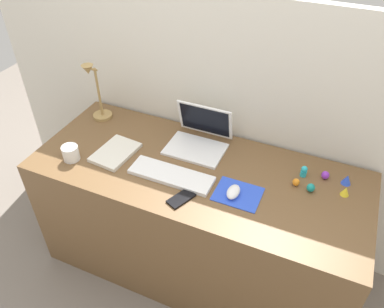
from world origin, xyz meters
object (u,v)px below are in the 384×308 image
object	(u,v)px
mouse	(233,192)
notebook_pad	(115,152)
toy_figurine_orange	(296,182)
cell_phone	(181,198)
keyboard	(171,175)
coffee_mug	(71,153)
toy_figurine_purple	(325,175)
toy_figurine_blue	(347,179)
toy_figurine_cyan	(304,171)
toy_figurine_teal	(311,188)
desk_lamp	(96,94)
laptop	(200,136)
toy_figurine_yellow	(345,191)

from	to	relation	value
mouse	notebook_pad	world-z (taller)	mouse
toy_figurine_orange	notebook_pad	bearing A→B (deg)	-171.01
mouse	cell_phone	world-z (taller)	mouse
notebook_pad	keyboard	bearing A→B (deg)	-1.53
notebook_pad	coffee_mug	size ratio (longest dim) A/B	2.93
notebook_pad	toy_figurine_purple	bearing A→B (deg)	18.77
toy_figurine_orange	toy_figurine_blue	distance (m)	0.24
notebook_pad	toy_figurine_orange	xyz separation A→B (m)	(0.90, 0.14, 0.01)
toy_figurine_cyan	toy_figurine_purple	xyz separation A→B (m)	(0.10, 0.02, -0.01)
keyboard	toy_figurine_teal	distance (m)	0.65
toy_figurine_teal	toy_figurine_blue	world-z (taller)	toy_figurine_blue
notebook_pad	toy_figurine_purple	xyz separation A→B (m)	(1.02, 0.25, 0.01)
keyboard	toy_figurine_teal	bearing A→B (deg)	15.18
notebook_pad	coffee_mug	xyz separation A→B (m)	(-0.18, -0.12, 0.03)
mouse	toy_figurine_blue	bearing A→B (deg)	32.04
keyboard	mouse	distance (m)	0.31
notebook_pad	cell_phone	bearing A→B (deg)	-14.21
desk_lamp	toy_figurine_orange	distance (m)	1.17
toy_figurine_orange	toy_figurine_cyan	size ratio (longest dim) A/B	0.64
keyboard	toy_figurine_cyan	size ratio (longest dim) A/B	7.11
desk_lamp	notebook_pad	xyz separation A→B (m)	(0.26, -0.24, -0.16)
toy_figurine_teal	toy_figurine_cyan	world-z (taller)	toy_figurine_cyan
notebook_pad	toy_figurine_blue	world-z (taller)	toy_figurine_blue
laptop	desk_lamp	size ratio (longest dim) A/B	0.85
toy_figurine_yellow	keyboard	bearing A→B (deg)	-164.94
keyboard	toy_figurine_yellow	size ratio (longest dim) A/B	9.31
coffee_mug	toy_figurine_orange	world-z (taller)	coffee_mug
cell_phone	toy_figurine_orange	world-z (taller)	toy_figurine_orange
keyboard	toy_figurine_blue	world-z (taller)	toy_figurine_blue
cell_phone	coffee_mug	xyz separation A→B (m)	(-0.63, 0.03, 0.03)
mouse	toy_figurine_orange	distance (m)	0.31
desk_lamp	coffee_mug	xyz separation A→B (m)	(0.08, -0.37, -0.13)
toy_figurine_teal	toy_figurine_cyan	bearing A→B (deg)	118.63
mouse	toy_figurine_orange	size ratio (longest dim) A/B	2.62
toy_figurine_purple	desk_lamp	bearing A→B (deg)	-179.84
toy_figurine_cyan	toy_figurine_purple	world-z (taller)	toy_figurine_cyan
toy_figurine_orange	coffee_mug	bearing A→B (deg)	-166.14
keyboard	coffee_mug	world-z (taller)	coffee_mug
toy_figurine_cyan	coffee_mug	bearing A→B (deg)	-162.50
toy_figurine_teal	toy_figurine_blue	bearing A→B (deg)	39.38
notebook_pad	toy_figurine_orange	bearing A→B (deg)	14.19
laptop	coffee_mug	distance (m)	0.66
toy_figurine_orange	toy_figurine_teal	bearing A→B (deg)	-9.90
coffee_mug	toy_figurine_teal	distance (m)	1.17
notebook_pad	toy_figurine_yellow	distance (m)	1.13
mouse	cell_phone	distance (m)	0.24
notebook_pad	toy_figurine_blue	size ratio (longest dim) A/B	4.77
coffee_mug	toy_figurine_purple	distance (m)	1.25
keyboard	toy_figurine_orange	world-z (taller)	toy_figurine_orange
toy_figurine_orange	toy_figurine_blue	size ratio (longest dim) A/B	0.73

